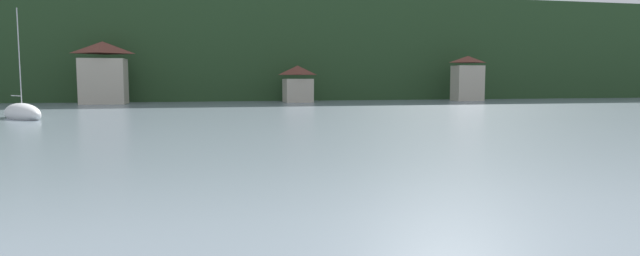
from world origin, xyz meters
TOP-DOWN VIEW (x-y plane):
  - wooded_hillside at (7.43, 161.20)m, footprint 352.00×72.83m
  - shore_building_west at (-20.22, 113.41)m, footprint 6.84×5.53m
  - shore_building_westcentral at (10.11, 113.47)m, footprint 4.64×5.65m
  - shore_building_central at (40.44, 112.48)m, footprint 5.16×3.56m
  - sailboat_far_1 at (-22.17, 82.70)m, footprint 6.21×7.57m

SIDE VIEW (x-z plane):
  - sailboat_far_1 at x=-22.17m, z-range -5.07..6.02m
  - shore_building_westcentral at x=10.11m, z-range -0.07..5.99m
  - shore_building_central at x=40.44m, z-range -0.12..7.78m
  - shore_building_west at x=-20.22m, z-range -0.14..9.42m
  - wooded_hillside at x=7.43m, z-range -17.08..32.93m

